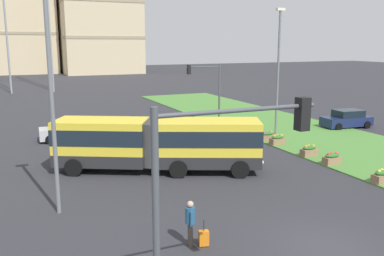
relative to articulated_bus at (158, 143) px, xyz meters
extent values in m
plane|color=#2D2D33|center=(2.46, -11.25, -1.65)|extent=(260.00, 260.00, 0.00)
cube|color=#4C8438|center=(14.44, -1.25, -1.61)|extent=(10.00, 70.00, 0.08)
cube|color=yellow|center=(2.55, -1.26, 0.07)|extent=(6.50, 4.78, 2.55)
cube|color=#262628|center=(2.55, -1.26, -0.85)|extent=(6.52, 4.80, 0.70)
cube|color=#19232D|center=(2.55, -1.26, 0.50)|extent=(6.55, 4.83, 0.90)
cube|color=yellow|center=(-2.91, 1.46, 0.07)|extent=(5.76, 4.65, 2.55)
cube|color=#262628|center=(-2.91, 1.46, -0.85)|extent=(5.79, 4.68, 0.70)
cube|color=#19232D|center=(-2.91, 1.46, 0.50)|extent=(5.82, 4.71, 0.90)
cylinder|color=#383838|center=(-0.18, 0.00, 0.07)|extent=(2.40, 2.40, 2.45)
cylinder|color=black|center=(4.71, -0.87, -1.15)|extent=(1.03, 0.67, 1.00)
cylinder|color=black|center=(3.66, -3.14, -1.15)|extent=(1.03, 0.67, 1.00)
cylinder|color=black|center=(1.62, 0.55, -1.15)|extent=(1.03, 0.67, 1.00)
cylinder|color=black|center=(0.57, -1.72, -1.15)|extent=(1.03, 0.67, 1.00)
cylinder|color=black|center=(-3.47, 3.17, -1.15)|extent=(1.01, 0.72, 1.00)
cylinder|color=black|center=(-4.65, 0.96, -1.15)|extent=(1.01, 0.72, 1.00)
sphere|color=#F9EFC6|center=(5.67, -1.70, -0.85)|extent=(0.24, 0.24, 0.24)
sphere|color=#F9EFC6|center=(4.92, -3.33, -0.85)|extent=(0.24, 0.24, 0.24)
cube|color=#B7BABF|center=(-3.54, 10.38, -1.07)|extent=(4.49, 2.03, 0.80)
cube|color=black|center=(-3.69, 10.38, -0.37)|extent=(2.46, 1.81, 0.60)
cylinder|color=black|center=(-1.99, 11.19, -1.33)|extent=(0.65, 0.25, 0.64)
cylinder|color=black|center=(-2.09, 9.40, -1.33)|extent=(0.65, 0.25, 0.64)
cylinder|color=black|center=(-4.99, 11.36, -1.33)|extent=(0.65, 0.25, 0.64)
cylinder|color=black|center=(-5.09, 9.56, -1.33)|extent=(0.65, 0.25, 0.64)
cube|color=#19234C|center=(19.44, 5.30, -1.07)|extent=(4.54, 2.17, 0.80)
cube|color=black|center=(19.59, 5.29, -0.37)|extent=(2.51, 1.88, 0.60)
cylinder|color=black|center=(17.87, 4.54, -1.33)|extent=(0.66, 0.27, 0.64)
cylinder|color=black|center=(18.02, 6.33, -1.33)|extent=(0.66, 0.27, 0.64)
cylinder|color=black|center=(20.86, 4.28, -1.33)|extent=(0.66, 0.27, 0.64)
cylinder|color=black|center=(21.01, 6.07, -1.33)|extent=(0.66, 0.27, 0.64)
cylinder|color=#4C4238|center=(-2.00, -9.14, -1.20)|extent=(0.16, 0.16, 0.90)
cylinder|color=#4C4238|center=(-2.05, -9.33, -1.20)|extent=(0.16, 0.16, 0.90)
cylinder|color=#23517A|center=(-2.03, -9.23, -0.45)|extent=(0.36, 0.36, 0.60)
sphere|color=tan|center=(-2.03, -9.23, -0.03)|extent=(0.24, 0.24, 0.24)
cylinder|color=#23517A|center=(-1.97, -9.00, -0.50)|extent=(0.10, 0.10, 0.55)
cylinder|color=#23517A|center=(-2.09, -9.47, -0.50)|extent=(0.10, 0.10, 0.55)
cube|color=orange|center=(-1.58, -9.43, -1.34)|extent=(0.41, 0.32, 0.56)
cylinder|color=black|center=(-1.58, -9.43, -0.85)|extent=(0.03, 0.03, 0.40)
cube|color=#937051|center=(10.04, -7.03, -1.35)|extent=(1.10, 0.56, 0.44)
ellipsoid|color=#2D6B28|center=(10.04, -7.03, -1.03)|extent=(0.99, 0.50, 0.28)
sphere|color=yellow|center=(9.76, -7.03, -0.93)|extent=(0.20, 0.20, 0.20)
sphere|color=yellow|center=(10.04, -6.95, -0.93)|extent=(0.20, 0.20, 0.20)
cube|color=#937051|center=(10.04, -3.27, -1.35)|extent=(1.10, 0.56, 0.44)
ellipsoid|color=#2D6B28|center=(10.04, -3.27, -1.03)|extent=(0.99, 0.50, 0.28)
sphere|color=red|center=(9.76, -3.27, -0.93)|extent=(0.20, 0.20, 0.20)
sphere|color=red|center=(10.04, -3.19, -0.93)|extent=(0.20, 0.20, 0.20)
sphere|color=red|center=(10.32, -3.33, -0.93)|extent=(0.20, 0.20, 0.20)
cube|color=#937051|center=(10.04, -1.15, -1.35)|extent=(1.10, 0.56, 0.44)
ellipsoid|color=#2D6B28|center=(10.04, -1.15, -1.03)|extent=(0.99, 0.50, 0.28)
sphere|color=orange|center=(9.76, -1.15, -0.93)|extent=(0.20, 0.20, 0.20)
sphere|color=orange|center=(10.04, -1.07, -0.93)|extent=(0.20, 0.20, 0.20)
sphere|color=orange|center=(10.32, -1.21, -0.93)|extent=(0.20, 0.20, 0.20)
cube|color=#937051|center=(10.04, 2.33, -1.35)|extent=(1.10, 0.56, 0.44)
ellipsoid|color=#2D6B28|center=(10.04, 2.33, -1.03)|extent=(0.99, 0.50, 0.28)
sphere|color=orange|center=(9.76, 2.33, -0.93)|extent=(0.20, 0.20, 0.20)
sphere|color=orange|center=(10.04, 2.41, -0.93)|extent=(0.20, 0.20, 0.20)
sphere|color=orange|center=(10.32, 2.27, -0.93)|extent=(0.20, 0.20, 0.20)
cube|color=#937051|center=(10.04, 3.64, -1.35)|extent=(1.10, 0.56, 0.44)
ellipsoid|color=#2D6B28|center=(10.04, 3.64, -1.03)|extent=(0.99, 0.50, 0.28)
sphere|color=#D14C99|center=(9.76, 3.64, -0.93)|extent=(0.20, 0.20, 0.20)
sphere|color=#D14C99|center=(10.04, 3.72, -0.93)|extent=(0.20, 0.20, 0.20)
sphere|color=#D14C99|center=(10.32, 3.58, -0.93)|extent=(0.20, 0.20, 0.20)
cylinder|color=#474C51|center=(-5.04, -14.25, 1.36)|extent=(0.16, 0.16, 6.02)
cylinder|color=#474C51|center=(-3.03, -14.25, 4.17)|extent=(4.03, 0.10, 0.10)
cube|color=black|center=(-1.31, -14.25, 3.97)|extent=(0.28, 0.28, 0.80)
sphere|color=red|center=(-1.31, -14.25, 4.22)|extent=(0.16, 0.16, 0.16)
sphere|color=yellow|center=(-1.31, -14.25, 3.96)|extent=(0.16, 0.16, 0.16)
sphere|color=green|center=(-1.31, -14.25, 3.70)|extent=(0.16, 0.16, 0.16)
cylinder|color=#474C51|center=(9.64, 10.75, 1.10)|extent=(0.16, 0.16, 5.51)
cylinder|color=#474C51|center=(8.00, 10.75, 3.65)|extent=(3.27, 0.10, 0.10)
cube|color=black|center=(6.67, 10.75, 3.45)|extent=(0.28, 0.28, 0.80)
sphere|color=red|center=(6.67, 10.75, 3.70)|extent=(0.16, 0.16, 0.16)
sphere|color=yellow|center=(6.67, 10.75, 3.44)|extent=(0.16, 0.16, 0.16)
sphere|color=green|center=(6.67, 10.75, 3.18)|extent=(0.16, 0.16, 0.16)
cylinder|color=slate|center=(-6.04, -4.08, 2.98)|extent=(0.18, 0.18, 9.28)
cylinder|color=slate|center=(11.94, 5.27, 3.23)|extent=(0.18, 0.18, 9.76)
cube|color=white|center=(11.94, 5.27, 8.21)|extent=(0.70, 0.28, 0.20)
cube|color=#9C8D6E|center=(-2.36, 93.32, 8.09)|extent=(14.62, 15.86, 0.70)
cube|color=#9C8D6E|center=(14.86, 86.09, 7.12)|extent=(18.86, 17.87, 0.70)
cube|color=#9C8D6E|center=(14.86, 86.09, 15.54)|extent=(18.86, 17.87, 0.70)
camera|label=1|loc=(-7.73, -22.16, 5.61)|focal=39.06mm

